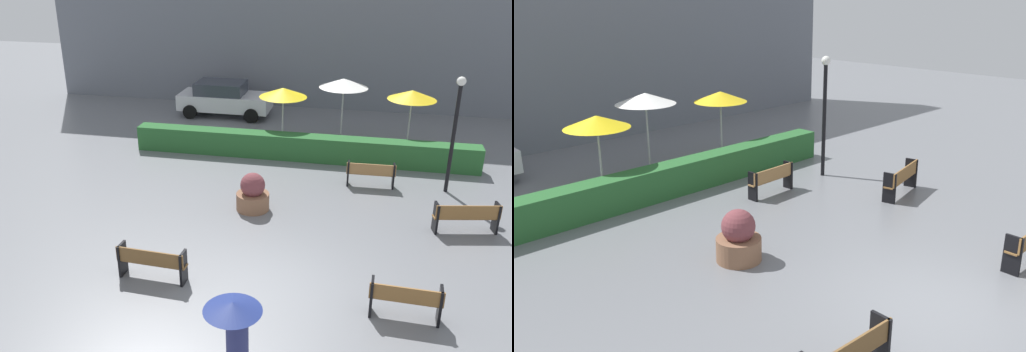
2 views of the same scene
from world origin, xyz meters
TOP-DOWN VIEW (x-y plane):
  - ground_plane at (0.00, 0.00)m, footprint 60.00×60.00m
  - bench_far_right at (4.68, 3.75)m, footprint 1.80×0.70m
  - bench_near_right at (2.89, -0.52)m, footprint 1.53×0.42m
  - bench_near_left at (-2.90, -0.21)m, footprint 1.70×0.46m
  - bench_back_row at (2.05, 6.38)m, footprint 1.59×0.38m
  - pedestrian_with_umbrella at (-0.03, -3.48)m, footprint 0.97×0.97m
  - planter_pot at (-1.36, 3.95)m, footprint 0.99×0.99m
  - lamp_post at (4.46, 6.51)m, footprint 0.28×0.28m
  - patio_umbrella_yellow at (-1.43, 9.73)m, footprint 1.84×1.84m
  - patio_umbrella_white at (0.79, 10.75)m, footprint 1.91×1.91m
  - patio_umbrella_yellow_far at (3.36, 10.19)m, footprint 1.81×1.81m
  - hedge_strip at (-0.50, 8.40)m, footprint 12.60×0.70m
  - building_facade at (0.00, 16.00)m, footprint 28.00×1.20m
  - parked_car at (-4.76, 13.30)m, footprint 4.22×2.01m

SIDE VIEW (x-z plane):
  - ground_plane at x=0.00m, z-range 0.00..0.00m
  - hedge_strip at x=-0.50m, z-range 0.00..0.92m
  - bench_near_left at x=-2.90m, z-range 0.07..0.90m
  - bench_back_row at x=2.05m, z-range 0.08..0.90m
  - planter_pot at x=-1.36m, z-range -0.08..1.08m
  - bench_near_right at x=2.89m, z-range 0.08..0.93m
  - bench_far_right at x=4.68m, z-range 0.08..0.94m
  - parked_car at x=-4.76m, z-range 0.03..1.60m
  - pedestrian_with_umbrella at x=-0.03m, z-range 0.31..2.42m
  - patio_umbrella_yellow at x=-1.43m, z-range 0.98..3.31m
  - patio_umbrella_yellow_far at x=3.36m, z-range 1.00..3.37m
  - lamp_post at x=4.46m, z-range 0.44..4.18m
  - patio_umbrella_white at x=0.79m, z-range 1.10..3.66m
  - building_facade at x=0.00m, z-range 0.00..9.24m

